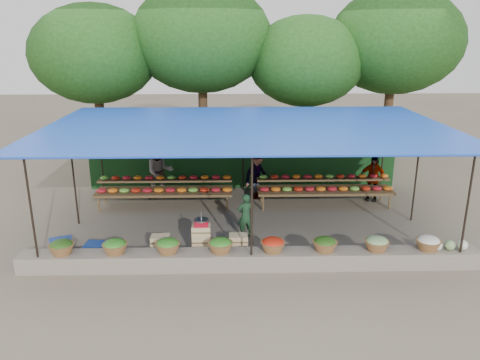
{
  "coord_description": "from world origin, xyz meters",
  "views": [
    {
      "loc": [
        -0.51,
        -12.49,
        5.19
      ],
      "look_at": [
        -0.18,
        0.2,
        1.2
      ],
      "focal_mm": 35.0,
      "sensor_mm": 36.0,
      "label": 1
    }
  ],
  "objects_px": {
    "weighing_scale": "(201,222)",
    "blue_crate_front": "(61,245)",
    "crate_counter": "(200,243)",
    "vendor_seated": "(245,216)",
    "blue_crate_back": "(97,250)"
  },
  "relations": [
    {
      "from": "crate_counter",
      "to": "blue_crate_front",
      "type": "distance_m",
      "value": 3.49
    },
    {
      "from": "vendor_seated",
      "to": "blue_crate_back",
      "type": "distance_m",
      "value": 3.82
    },
    {
      "from": "blue_crate_front",
      "to": "blue_crate_back",
      "type": "height_order",
      "value": "blue_crate_back"
    },
    {
      "from": "weighing_scale",
      "to": "vendor_seated",
      "type": "distance_m",
      "value": 1.51
    },
    {
      "from": "weighing_scale",
      "to": "crate_counter",
      "type": "bearing_deg",
      "value": 180.0
    },
    {
      "from": "crate_counter",
      "to": "blue_crate_front",
      "type": "relative_size",
      "value": 4.34
    },
    {
      "from": "crate_counter",
      "to": "vendor_seated",
      "type": "relative_size",
      "value": 1.93
    },
    {
      "from": "weighing_scale",
      "to": "blue_crate_front",
      "type": "relative_size",
      "value": 0.68
    },
    {
      "from": "weighing_scale",
      "to": "blue_crate_front",
      "type": "height_order",
      "value": "weighing_scale"
    },
    {
      "from": "vendor_seated",
      "to": "blue_crate_front",
      "type": "bearing_deg",
      "value": -7.22
    },
    {
      "from": "crate_counter",
      "to": "blue_crate_back",
      "type": "distance_m",
      "value": 2.52
    },
    {
      "from": "vendor_seated",
      "to": "blue_crate_back",
      "type": "height_order",
      "value": "vendor_seated"
    },
    {
      "from": "crate_counter",
      "to": "blue_crate_front",
      "type": "bearing_deg",
      "value": 175.53
    },
    {
      "from": "blue_crate_front",
      "to": "blue_crate_back",
      "type": "relative_size",
      "value": 0.98
    },
    {
      "from": "crate_counter",
      "to": "weighing_scale",
      "type": "height_order",
      "value": "weighing_scale"
    }
  ]
}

